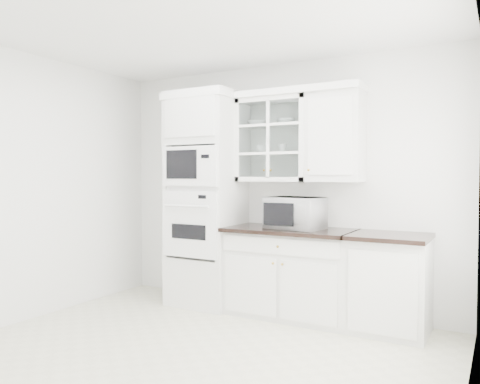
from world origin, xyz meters
The scene contains 13 objects.
ground centered at (0.00, 0.00, 0.01)m, with size 4.00×3.50×0.01m, color beige.
room_shell centered at (0.00, 0.43, 1.78)m, with size 4.00×3.50×2.70m.
oven_column centered at (-0.75, 1.42, 1.20)m, with size 0.76×0.68×2.40m.
base_cabinet_run centered at (0.28, 1.45, 0.46)m, with size 1.32×0.67×0.92m.
extra_base_cabinet centered at (1.28, 1.45, 0.46)m, with size 0.72×0.67×0.92m.
upper_cabinet_glass centered at (0.03, 1.58, 1.85)m, with size 0.80×0.33×0.90m.
upper_cabinet_solid centered at (0.71, 1.58, 1.85)m, with size 0.55×0.33×0.90m, color white.
crown_molding centered at (-0.07, 1.56, 2.33)m, with size 2.14×0.38×0.07m, color white.
countertop_microwave centered at (0.34, 1.44, 1.08)m, with size 0.56×0.46×0.32m, color white.
bowl_a centered at (-0.17, 1.57, 2.04)m, with size 0.22×0.22×0.05m, color white.
bowl_b centered at (0.16, 1.59, 2.04)m, with size 0.19×0.19×0.06m, color white.
cup_a centered at (-0.13, 1.60, 1.76)m, with size 0.12×0.12×0.09m, color white.
cup_b centered at (0.12, 1.57, 1.76)m, with size 0.10×0.10×0.10m, color white.
Camera 1 is at (2.19, -3.01, 1.46)m, focal length 35.00 mm.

